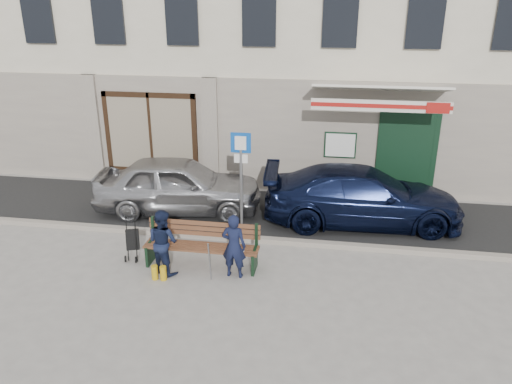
% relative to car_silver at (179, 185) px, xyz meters
% --- Properties ---
extents(ground, '(80.00, 80.00, 0.00)m').
position_rel_car_silver_xyz_m(ground, '(1.81, -2.97, -0.73)').
color(ground, '#9E9991').
rests_on(ground, ground).
extents(asphalt_lane, '(60.00, 3.20, 0.01)m').
position_rel_car_silver_xyz_m(asphalt_lane, '(1.81, 0.13, -0.73)').
color(asphalt_lane, '#282828').
rests_on(asphalt_lane, ground).
extents(curb, '(60.00, 0.18, 0.12)m').
position_rel_car_silver_xyz_m(curb, '(1.81, -1.47, -0.67)').
color(curb, '#9E9384').
rests_on(curb, ground).
extents(building, '(20.00, 8.27, 10.00)m').
position_rel_car_silver_xyz_m(building, '(1.81, 5.48, 4.24)').
color(building, beige).
rests_on(building, ground).
extents(car_silver, '(4.47, 2.25, 1.46)m').
position_rel_car_silver_xyz_m(car_silver, '(0.00, 0.00, 0.00)').
color(car_silver, '#ADAEB2').
rests_on(car_silver, ground).
extents(car_navy, '(4.98, 2.33, 1.41)m').
position_rel_car_silver_xyz_m(car_navy, '(4.71, 0.03, -0.03)').
color(car_navy, black).
rests_on(car_navy, ground).
extents(parking_sign, '(0.46, 0.08, 2.49)m').
position_rel_car_silver_xyz_m(parking_sign, '(1.88, -1.11, 0.92)').
color(parking_sign, gray).
rests_on(parking_sign, ground).
extents(bench, '(2.40, 1.17, 0.98)m').
position_rel_car_silver_xyz_m(bench, '(1.29, -2.73, -0.27)').
color(bench, brown).
rests_on(bench, ground).
extents(man, '(0.51, 0.36, 1.35)m').
position_rel_car_silver_xyz_m(man, '(2.09, -3.02, -0.05)').
color(man, '#121833').
rests_on(man, ground).
extents(woman, '(0.83, 0.77, 1.37)m').
position_rel_car_silver_xyz_m(woman, '(0.64, -3.08, -0.04)').
color(woman, '#131B36').
rests_on(woman, ground).
extents(stroller, '(0.34, 0.44, 0.95)m').
position_rel_car_silver_xyz_m(stroller, '(-0.21, -2.65, -0.31)').
color(stroller, black).
rests_on(stroller, ground).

